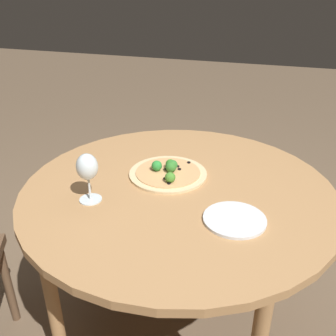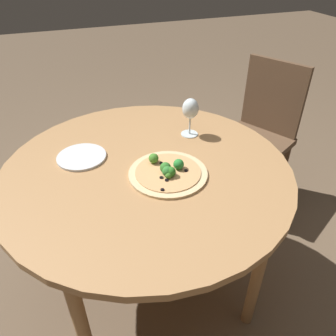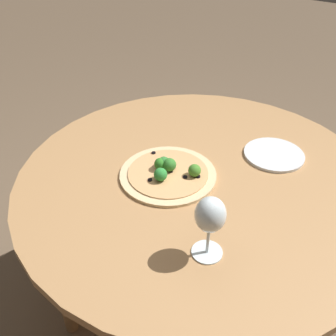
{
  "view_description": "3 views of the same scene",
  "coord_description": "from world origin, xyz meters",
  "px_view_note": "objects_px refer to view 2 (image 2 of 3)",
  "views": [
    {
      "loc": [
        1.16,
        0.33,
        1.44
      ],
      "look_at": [
        -0.08,
        -0.06,
        0.77
      ],
      "focal_mm": 40.0,
      "sensor_mm": 36.0,
      "label": 1
    },
    {
      "loc": [
        -1.03,
        0.29,
        1.5
      ],
      "look_at": [
        -0.08,
        -0.06,
        0.77
      ],
      "focal_mm": 35.0,
      "sensor_mm": 36.0,
      "label": 2
    },
    {
      "loc": [
        0.46,
        -0.83,
        1.47
      ],
      "look_at": [
        -0.08,
        -0.06,
        0.77
      ],
      "focal_mm": 40.0,
      "sensor_mm": 36.0,
      "label": 3
    }
  ],
  "objects_px": {
    "plate_near": "(82,157)",
    "wine_glass": "(190,110)",
    "pizza": "(168,172)",
    "chair": "(259,131)"
  },
  "relations": [
    {
      "from": "plate_near",
      "to": "wine_glass",
      "type": "bearing_deg",
      "value": -86.84
    },
    {
      "from": "pizza",
      "to": "plate_near",
      "type": "bearing_deg",
      "value": 52.09
    },
    {
      "from": "wine_glass",
      "to": "plate_near",
      "type": "height_order",
      "value": "wine_glass"
    },
    {
      "from": "chair",
      "to": "wine_glass",
      "type": "xyz_separation_m",
      "value": [
        -0.27,
        0.6,
        0.36
      ]
    },
    {
      "from": "plate_near",
      "to": "pizza",
      "type": "bearing_deg",
      "value": -127.91
    },
    {
      "from": "chair",
      "to": "plate_near",
      "type": "relative_size",
      "value": 4.51
    },
    {
      "from": "chair",
      "to": "pizza",
      "type": "bearing_deg",
      "value": -84.16
    },
    {
      "from": "chair",
      "to": "wine_glass",
      "type": "relative_size",
      "value": 5.18
    },
    {
      "from": "plate_near",
      "to": "chair",
      "type": "bearing_deg",
      "value": -74.88
    },
    {
      "from": "wine_glass",
      "to": "plate_near",
      "type": "bearing_deg",
      "value": 93.16
    }
  ]
}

